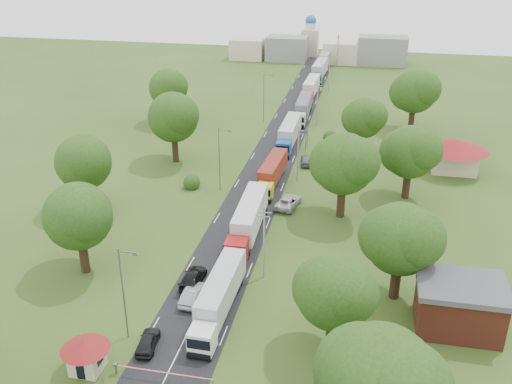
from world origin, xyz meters
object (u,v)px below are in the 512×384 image
(info_sign, at_px, (307,134))
(truck_0, at_px, (219,297))
(guard_booth, at_px, (86,351))
(boom_barrier, at_px, (149,371))
(car_lane_front, at_px, (148,341))
(car_lane_mid, at_px, (193,294))

(info_sign, relative_size, truck_0, 0.29)
(guard_booth, height_order, truck_0, truck_0)
(boom_barrier, relative_size, guard_booth, 2.10)
(car_lane_front, distance_m, car_lane_mid, 8.34)
(info_sign, bearing_deg, truck_0, -93.38)
(guard_booth, xyz_separation_m, truck_0, (9.47, 10.40, -0.07))
(info_sign, bearing_deg, guard_booth, -101.68)
(info_sign, xyz_separation_m, truck_0, (-2.93, -49.60, -0.90))
(guard_booth, bearing_deg, car_lane_mid, 62.68)
(boom_barrier, distance_m, guard_booth, 5.98)
(truck_0, bearing_deg, info_sign, 86.62)
(info_sign, bearing_deg, car_lane_front, -98.32)
(guard_booth, bearing_deg, car_lane_front, 42.94)
(guard_booth, height_order, car_lane_mid, guard_booth)
(boom_barrier, xyz_separation_m, car_lane_mid, (0.36, 12.00, -0.10))
(car_lane_front, relative_size, car_lane_mid, 0.88)
(guard_booth, xyz_separation_m, info_sign, (12.40, 60.00, 0.84))
(truck_0, bearing_deg, car_lane_mid, 153.94)
(boom_barrier, bearing_deg, car_lane_front, 112.80)
(car_lane_mid, bearing_deg, car_lane_front, 79.30)
(guard_booth, distance_m, car_lane_mid, 13.58)
(info_sign, distance_m, car_lane_mid, 48.45)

